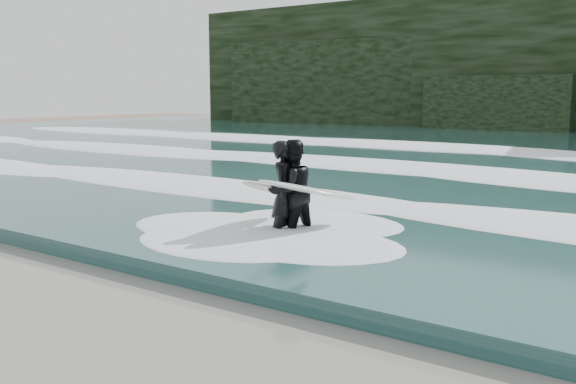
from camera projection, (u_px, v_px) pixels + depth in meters
name	position (u px, v px, depth m)	size (l,w,h in m)	color
ground	(6.00, 363.00, 6.83)	(120.00, 120.00, 0.00)	#875D4B
foam_near	(390.00, 206.00, 14.00)	(60.00, 3.20, 0.20)	white
foam_mid	(494.00, 173.00, 19.62)	(60.00, 4.00, 0.24)	white
foam_far	(563.00, 150.00, 26.84)	(60.00, 4.80, 0.30)	white
surfer_left	(283.00, 192.00, 12.07)	(1.19, 2.07, 1.97)	black
surfer_right	(293.00, 192.00, 12.04)	(1.59, 2.37, 1.99)	black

